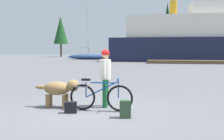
{
  "coord_description": "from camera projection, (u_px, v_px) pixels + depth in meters",
  "views": [
    {
      "loc": [
        1.76,
        -6.83,
        1.7
      ],
      "look_at": [
        0.26,
        1.85,
        1.0
      ],
      "focal_mm": 41.03,
      "sensor_mm": 36.0,
      "label": 1
    }
  ],
  "objects": [
    {
      "name": "pine_tree_far_left",
      "position": [
        61.0,
        30.0,
        62.13
      ],
      "size": [
        3.47,
        3.47,
        9.82
      ],
      "color": "#4C331E",
      "rests_on": "ground_plane"
    },
    {
      "name": "ground_plane",
      "position": [
        92.0,
        111.0,
        7.14
      ],
      "size": [
        160.0,
        160.0,
        0.0
      ],
      "primitive_type": "plane",
      "color": "slate"
    },
    {
      "name": "backpack",
      "position": [
        125.0,
        109.0,
        6.39
      ],
      "size": [
        0.3,
        0.23,
        0.44
      ],
      "primitive_type": "cube",
      "rotation": [
        0.0,
        0.0,
        0.09
      ],
      "color": "#334C33",
      "rests_on": "ground_plane"
    },
    {
      "name": "ferry_boat",
      "position": [
        193.0,
        40.0,
        38.25
      ],
      "size": [
        24.03,
        8.39,
        9.03
      ],
      "color": "#191E38",
      "rests_on": "ground_plane"
    },
    {
      "name": "sailboat_moored",
      "position": [
        88.0,
        57.0,
        45.27
      ],
      "size": [
        7.48,
        2.1,
        9.56
      ],
      "color": "navy",
      "rests_on": "ground_plane"
    },
    {
      "name": "pine_tree_center",
      "position": [
        167.0,
        24.0,
        55.36
      ],
      "size": [
        2.87,
        2.87,
        11.89
      ],
      "color": "#4C331E",
      "rests_on": "ground_plane"
    },
    {
      "name": "dock_pier",
      "position": [
        199.0,
        62.0,
        31.45
      ],
      "size": [
        12.6,
        2.21,
        0.4
      ],
      "primitive_type": "cube",
      "color": "brown",
      "rests_on": "ground_plane"
    },
    {
      "name": "bicycle",
      "position": [
        100.0,
        97.0,
        7.12
      ],
      "size": [
        1.79,
        0.44,
        0.92
      ],
      "color": "black",
      "rests_on": "ground_plane"
    },
    {
      "name": "pine_tree_mid_back",
      "position": [
        142.0,
        31.0,
        62.36
      ],
      "size": [
        3.79,
        3.79,
        10.17
      ],
      "color": "#4C331E",
      "rests_on": "ground_plane"
    },
    {
      "name": "dog",
      "position": [
        60.0,
        89.0,
        7.54
      ],
      "size": [
        1.35,
        0.47,
        0.83
      ],
      "color": "olive",
      "rests_on": "ground_plane"
    },
    {
      "name": "handbag_pannier",
      "position": [
        71.0,
        107.0,
        6.88
      ],
      "size": [
        0.35,
        0.24,
        0.31
      ],
      "primitive_type": "cube",
      "rotation": [
        0.0,
        0.0,
        0.18
      ],
      "color": "black",
      "rests_on": "ground_plane"
    },
    {
      "name": "person_cyclist",
      "position": [
        106.0,
        72.0,
        7.57
      ],
      "size": [
        0.32,
        0.53,
        1.72
      ],
      "color": "#19592D",
      "rests_on": "ground_plane"
    },
    {
      "name": "pine_tree_far_right",
      "position": [
        197.0,
        23.0,
        54.47
      ],
      "size": [
        2.97,
        2.97,
        12.17
      ],
      "color": "#4C331E",
      "rests_on": "ground_plane"
    }
  ]
}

